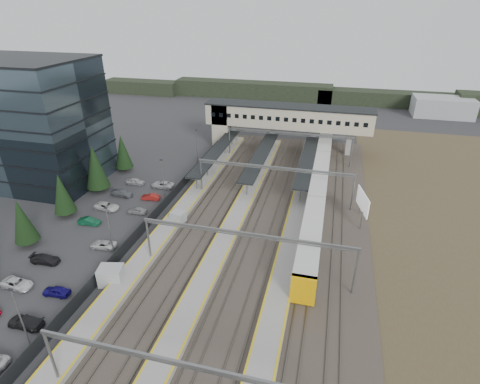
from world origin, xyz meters
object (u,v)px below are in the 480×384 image
(office_building, at_px, (32,123))
(footbridge, at_px, (276,118))
(billboard, at_px, (363,202))
(relay_cabin_far, at_px, (178,217))
(train, at_px, (319,181))
(relay_cabin_near, at_px, (111,276))

(office_building, bearing_deg, footbridge, 34.47)
(office_building, relative_size, billboard, 3.91)
(office_building, height_order, billboard, office_building)
(footbridge, bearing_deg, relay_cabin_far, -104.22)
(office_building, relative_size, train, 0.37)
(relay_cabin_near, relative_size, billboard, 0.57)
(office_building, distance_m, relay_cabin_far, 36.74)
(office_building, xyz_separation_m, relay_cabin_far, (33.77, -9.22, -11.16))
(relay_cabin_far, height_order, billboard, billboard)
(train, xyz_separation_m, billboard, (7.51, -9.87, 1.47))
(billboard, bearing_deg, relay_cabin_far, -165.13)
(footbridge, bearing_deg, train, -60.18)
(relay_cabin_far, bearing_deg, relay_cabin_near, -98.97)
(relay_cabin_near, xyz_separation_m, billboard, (32.34, 24.34, 2.41))
(billboard, bearing_deg, relay_cabin_near, -143.04)
(footbridge, bearing_deg, office_building, -145.53)
(train, bearing_deg, billboard, -52.73)
(relay_cabin_near, relative_size, footbridge, 0.09)
(relay_cabin_near, bearing_deg, office_building, 140.53)
(relay_cabin_near, relative_size, train, 0.05)
(relay_cabin_far, height_order, train, train)
(office_building, distance_m, billboard, 64.09)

